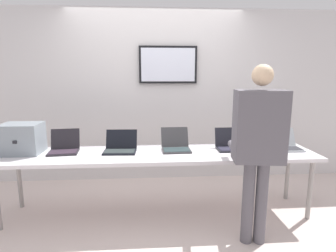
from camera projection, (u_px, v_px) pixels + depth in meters
name	position (u px, v px, depth m)	size (l,w,h in m)	color
ground	(159.00, 214.00, 3.22)	(8.00, 8.00, 0.04)	beige
back_wall	(156.00, 96.00, 4.08)	(8.00, 0.11, 2.52)	silver
workbench	(158.00, 156.00, 3.09)	(3.53, 0.70, 0.73)	silver
equipment_box	(22.00, 139.00, 3.03)	(0.41, 0.34, 0.33)	gray
laptop_station_0	(64.00, 147.00, 3.10)	(0.35, 0.34, 0.24)	#252227
laptop_station_1	(121.00, 147.00, 3.12)	(0.37, 0.33, 0.23)	black
laptop_station_2	(176.00, 145.00, 3.19)	(0.33, 0.36, 0.24)	#3D3C3E
laptop_station_3	(231.00, 144.00, 3.22)	(0.33, 0.28, 0.24)	#22222A
laptop_station_4	(285.00, 144.00, 3.24)	(0.31, 0.34, 0.22)	#ADB4B9
person	(258.00, 139.00, 2.47)	(0.49, 0.63, 1.68)	#5B575F
coffee_mug	(246.00, 153.00, 2.89)	(0.07, 0.07, 0.10)	#CA3A3A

